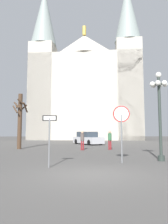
# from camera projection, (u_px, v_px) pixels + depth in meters

# --- Properties ---
(ground_plane) EXTENTS (120.00, 120.00, 0.00)m
(ground_plane) POSITION_uv_depth(u_px,v_px,m) (91.00, 174.00, 7.78)
(ground_plane) COLOR #514F4C
(cathedral) EXTENTS (23.12, 14.93, 32.06)m
(cathedral) POSITION_uv_depth(u_px,v_px,m) (86.00, 89.00, 43.29)
(cathedral) COLOR #BCB5A5
(cathedral) RESTS_ON ground
(stop_sign) EXTENTS (0.85, 0.19, 2.94)m
(stop_sign) POSITION_uv_depth(u_px,v_px,m) (121.00, 122.00, 10.76)
(stop_sign) COLOR slate
(stop_sign) RESTS_ON ground
(one_way_arrow_sign) EXTENTS (0.65, 0.07, 2.33)m
(one_way_arrow_sign) POSITION_uv_depth(u_px,v_px,m) (49.00, 134.00, 9.38)
(one_way_arrow_sign) COLOR slate
(one_way_arrow_sign) RESTS_ON ground
(street_lamp) EXTENTS (1.03, 0.93, 4.97)m
(street_lamp) POSITION_uv_depth(u_px,v_px,m) (159.00, 103.00, 11.64)
(street_lamp) COLOR #2D3833
(street_lamp) RESTS_ON ground
(bare_tree) EXTENTS (1.42, 1.36, 5.15)m
(bare_tree) POSITION_uv_depth(u_px,v_px,m) (20.00, 119.00, 19.43)
(bare_tree) COLOR #473323
(bare_tree) RESTS_ON ground
(parked_car_near_silver) EXTENTS (3.72, 4.83, 1.57)m
(parked_car_near_silver) POSITION_uv_depth(u_px,v_px,m) (88.00, 138.00, 26.03)
(parked_car_near_silver) COLOR #B7B7BC
(parked_car_near_silver) RESTS_ON ground
(pedestrian_walking) EXTENTS (0.32, 0.32, 1.65)m
(pedestrian_walking) POSITION_uv_depth(u_px,v_px,m) (82.00, 139.00, 17.99)
(pedestrian_walking) COLOR maroon
(pedestrian_walking) RESTS_ON ground
(pedestrian_standing) EXTENTS (0.32, 0.32, 1.67)m
(pedestrian_standing) POSITION_uv_depth(u_px,v_px,m) (110.00, 138.00, 18.43)
(pedestrian_standing) COLOR maroon
(pedestrian_standing) RESTS_ON ground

